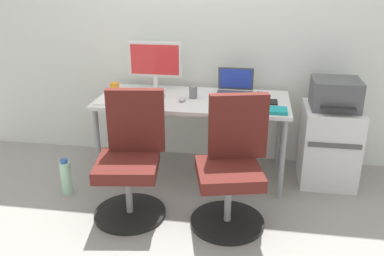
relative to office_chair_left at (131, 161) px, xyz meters
name	(u,v)px	position (x,y,z in m)	size (l,w,h in m)	color
ground_plane	(193,173)	(0.36, 0.67, -0.42)	(5.28, 5.28, 0.00)	gray
back_wall	(200,21)	(0.36, 1.11, 0.88)	(4.40, 0.04, 2.60)	silver
desk	(193,106)	(0.36, 0.67, 0.23)	(1.62, 0.71, 0.71)	silver
office_chair_left	(131,161)	(0.00, 0.00, 0.00)	(0.54, 0.54, 0.94)	black
office_chair_right	(232,168)	(0.74, 0.00, 0.00)	(0.54, 0.54, 0.94)	black
side_cabinet	(329,145)	(1.52, 0.74, -0.09)	(0.46, 0.50, 0.67)	silver
printer	(335,94)	(1.52, 0.74, 0.37)	(0.38, 0.40, 0.24)	#515156
water_bottle_on_floor	(66,177)	(-0.62, 0.17, -0.28)	(0.09, 0.09, 0.31)	#A5D8B2
desktop_monitor	(155,62)	(-0.01, 0.89, 0.54)	(0.48, 0.18, 0.43)	silver
open_laptop	(235,88)	(0.70, 0.85, 0.34)	(0.31, 0.27, 0.22)	#4C4C51
keyboard_by_monitor	(142,106)	(-0.01, 0.40, 0.30)	(0.34, 0.12, 0.02)	silver
keyboard_by_laptop	(232,102)	(0.70, 0.59, 0.30)	(0.34, 0.12, 0.02)	#2D2D2D
mouse_by_monitor	(162,96)	(0.09, 0.66, 0.30)	(0.06, 0.10, 0.03)	#B7B7B7
mouse_by_laptop	(182,99)	(0.28, 0.59, 0.30)	(0.06, 0.10, 0.03)	#B7B7B7
coffee_mug	(115,88)	(-0.35, 0.73, 0.33)	(0.08, 0.08, 0.09)	orange
pen_cup	(194,92)	(0.36, 0.69, 0.34)	(0.07, 0.07, 0.10)	slate
phone_near_laptop	(261,95)	(0.93, 0.86, 0.29)	(0.07, 0.14, 0.01)	black
phone_near_monitor	(273,102)	(1.03, 0.67, 0.29)	(0.07, 0.14, 0.01)	black
notebook	(273,110)	(1.02, 0.43, 0.30)	(0.21, 0.15, 0.03)	teal
paper_pile	(111,100)	(-0.31, 0.52, 0.29)	(0.21, 0.30, 0.01)	white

